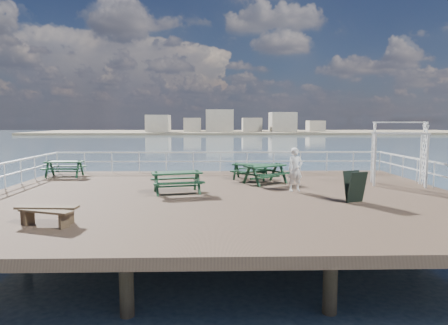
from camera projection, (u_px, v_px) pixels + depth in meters
ground at (223, 198)px, 15.13m from camera, size 18.00×14.00×0.30m
sea_backdrop at (248, 129)px, 148.79m from camera, size 300.00×300.00×9.20m
railing at (220, 164)px, 17.57m from camera, size 17.77×13.76×1.10m
picnic_table_a at (64, 165)px, 19.85m from camera, size 1.80×1.45×0.87m
picnic_table_b at (251, 168)px, 18.96m from camera, size 2.02×1.80×0.82m
picnic_table_c at (265, 170)px, 17.67m from camera, size 2.43×2.33×0.93m
picnic_table_d at (177, 178)px, 15.32m from camera, size 2.20×1.92×0.92m
flat_bench_near at (47, 210)px, 10.79m from camera, size 1.68×0.52×0.48m
flat_bench_far at (46, 214)px, 10.49m from camera, size 1.55×0.87×0.44m
trellis_arbor at (399, 157)px, 17.16m from camera, size 2.44×1.75×2.74m
sandwich_board at (355, 187)px, 13.59m from camera, size 0.79×0.68×1.08m
person at (295, 170)px, 15.68m from camera, size 0.72×0.57×1.72m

